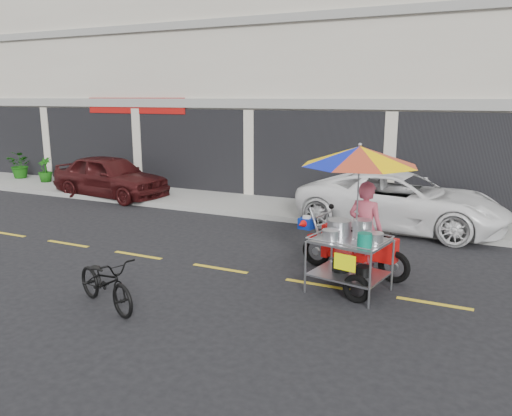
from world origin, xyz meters
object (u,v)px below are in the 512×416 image
at_px(maroon_sedan, 110,176).
at_px(food_vendor_rig, 359,197).
at_px(white_pickup, 401,201).
at_px(near_bicycle, 106,282).

bearing_deg(maroon_sedan, food_vendor_rig, -109.20).
distance_m(white_pickup, food_vendor_rig, 4.50).
relative_size(maroon_sedan, near_bicycle, 2.57).
relative_size(white_pickup, food_vendor_rig, 2.01).
bearing_deg(white_pickup, maroon_sedan, 94.83).
bearing_deg(near_bicycle, white_pickup, -4.71).
bearing_deg(near_bicycle, maroon_sedan, 61.49).
bearing_deg(white_pickup, near_bicycle, 159.16).
height_order(maroon_sedan, near_bicycle, maroon_sedan).
bearing_deg(maroon_sedan, near_bicycle, -133.57).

